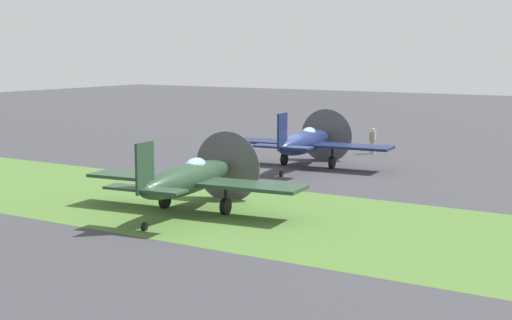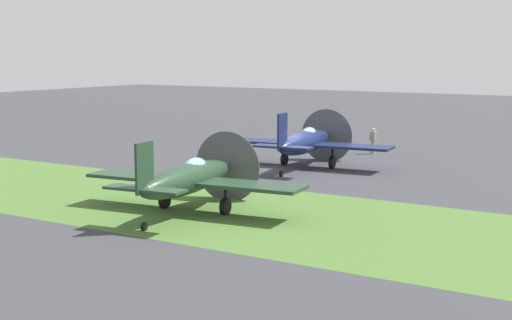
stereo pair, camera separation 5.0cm
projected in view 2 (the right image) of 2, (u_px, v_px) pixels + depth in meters
ground_plane at (285, 171)px, 41.70m from camera, size 160.00×160.00×0.00m
grass_verge at (172, 203)px, 33.03m from camera, size 120.00×11.00×0.01m
airplane_lead at (306, 142)px, 42.87m from camera, size 10.18×8.07×3.61m
airplane_wingman at (190, 178)px, 30.79m from camera, size 10.00×7.93×3.55m
ground_crew_chief at (373, 140)px, 48.67m from camera, size 0.38×0.57×1.73m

